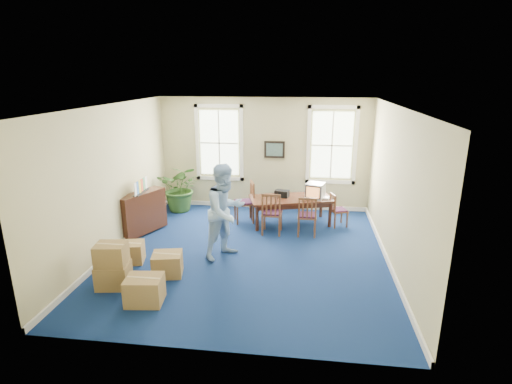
# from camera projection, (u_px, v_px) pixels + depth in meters

# --- Properties ---
(floor) EXTENTS (6.50, 6.50, 0.00)m
(floor) POSITION_uv_depth(u_px,v_px,m) (248.00, 254.00, 8.80)
(floor) COLOR navy
(floor) RESTS_ON ground
(ceiling) EXTENTS (6.50, 6.50, 0.00)m
(ceiling) POSITION_uv_depth(u_px,v_px,m) (247.00, 106.00, 7.89)
(ceiling) COLOR white
(ceiling) RESTS_ON ground
(wall_back) EXTENTS (6.50, 0.00, 6.50)m
(wall_back) POSITION_uv_depth(u_px,v_px,m) (264.00, 154.00, 11.44)
(wall_back) COLOR tan
(wall_back) RESTS_ON ground
(wall_front) EXTENTS (6.50, 0.00, 6.50)m
(wall_front) POSITION_uv_depth(u_px,v_px,m) (212.00, 249.00, 5.25)
(wall_front) COLOR tan
(wall_front) RESTS_ON ground
(wall_left) EXTENTS (0.00, 6.50, 6.50)m
(wall_left) POSITION_uv_depth(u_px,v_px,m) (112.00, 179.00, 8.71)
(wall_left) COLOR tan
(wall_left) RESTS_ON ground
(wall_right) EXTENTS (0.00, 6.50, 6.50)m
(wall_right) POSITION_uv_depth(u_px,v_px,m) (396.00, 189.00, 7.98)
(wall_right) COLOR tan
(wall_right) RESTS_ON ground
(baseboard_back) EXTENTS (6.00, 0.04, 0.12)m
(baseboard_back) POSITION_uv_depth(u_px,v_px,m) (264.00, 205.00, 11.85)
(baseboard_back) COLOR white
(baseboard_back) RESTS_ON ground
(baseboard_left) EXTENTS (0.04, 6.50, 0.12)m
(baseboard_left) POSITION_uv_depth(u_px,v_px,m) (120.00, 244.00, 9.14)
(baseboard_left) COLOR white
(baseboard_left) RESTS_ON ground
(baseboard_right) EXTENTS (0.04, 6.50, 0.12)m
(baseboard_right) POSITION_uv_depth(u_px,v_px,m) (387.00, 259.00, 8.42)
(baseboard_right) COLOR white
(baseboard_right) RESTS_ON ground
(window_left) EXTENTS (1.40, 0.12, 2.20)m
(window_left) POSITION_uv_depth(u_px,v_px,m) (219.00, 143.00, 11.49)
(window_left) COLOR white
(window_left) RESTS_ON ground
(window_right) EXTENTS (1.40, 0.12, 2.20)m
(window_right) POSITION_uv_depth(u_px,v_px,m) (332.00, 145.00, 11.10)
(window_right) COLOR white
(window_right) RESTS_ON ground
(wall_picture) EXTENTS (0.58, 0.06, 0.48)m
(wall_picture) POSITION_uv_depth(u_px,v_px,m) (274.00, 150.00, 11.31)
(wall_picture) COLOR black
(wall_picture) RESTS_ON ground
(conference_table) EXTENTS (2.28, 1.49, 0.72)m
(conference_table) POSITION_uv_depth(u_px,v_px,m) (291.00, 211.00, 10.49)
(conference_table) COLOR #432115
(conference_table) RESTS_ON ground
(crt_tv) EXTENTS (0.56, 0.59, 0.40)m
(crt_tv) POSITION_uv_depth(u_px,v_px,m) (315.00, 191.00, 10.30)
(crt_tv) COLOR #B7B7BC
(crt_tv) RESTS_ON conference_table
(game_console) EXTENTS (0.19, 0.22, 0.05)m
(game_console) POSITION_uv_depth(u_px,v_px,m) (326.00, 198.00, 10.27)
(game_console) COLOR white
(game_console) RESTS_ON conference_table
(equipment_bag) EXTENTS (0.40, 0.31, 0.18)m
(equipment_bag) POSITION_uv_depth(u_px,v_px,m) (282.00, 194.00, 10.44)
(equipment_bag) COLOR black
(equipment_bag) RESTS_ON conference_table
(chair_near_left) EXTENTS (0.50, 0.50, 1.07)m
(chair_near_left) POSITION_uv_depth(u_px,v_px,m) (272.00, 213.00, 9.81)
(chair_near_left) COLOR brown
(chair_near_left) RESTS_ON ground
(chair_near_right) EXTENTS (0.46, 0.46, 1.02)m
(chair_near_right) POSITION_uv_depth(u_px,v_px,m) (307.00, 215.00, 9.71)
(chair_near_right) COLOR brown
(chair_near_right) RESTS_ON ground
(chair_end_left) EXTENTS (0.62, 0.62, 1.09)m
(chair_end_left) POSITION_uv_depth(u_px,v_px,m) (244.00, 202.00, 10.58)
(chair_end_left) COLOR brown
(chair_end_left) RESTS_ON ground
(chair_end_right) EXTENTS (0.50, 0.50, 0.87)m
(chair_end_right) POSITION_uv_depth(u_px,v_px,m) (339.00, 210.00, 10.32)
(chair_end_right) COLOR brown
(chair_end_right) RESTS_ON ground
(man) EXTENTS (1.22, 1.27, 2.05)m
(man) POSITION_uv_depth(u_px,v_px,m) (226.00, 211.00, 8.42)
(man) COLOR #97BDE8
(man) RESTS_ON ground
(credenza) EXTENTS (0.87, 1.32, 1.01)m
(credenza) POSITION_uv_depth(u_px,v_px,m) (142.00, 214.00, 9.80)
(credenza) COLOR #432115
(credenza) RESTS_ON ground
(brochure_rack) EXTENTS (0.27, 0.79, 0.34)m
(brochure_rack) POSITION_uv_depth(u_px,v_px,m) (141.00, 187.00, 9.61)
(brochure_rack) COLOR #99999E
(brochure_rack) RESTS_ON credenza
(potted_plant) EXTENTS (1.28, 1.13, 1.37)m
(potted_plant) POSITION_uv_depth(u_px,v_px,m) (181.00, 188.00, 11.42)
(potted_plant) COLOR #294E1D
(potted_plant) RESTS_ON ground
(cardboard_boxes) EXTENTS (1.76, 1.76, 0.90)m
(cardboard_boxes) POSITION_uv_depth(u_px,v_px,m) (127.00, 262.00, 7.41)
(cardboard_boxes) COLOR #9C7844
(cardboard_boxes) RESTS_ON ground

